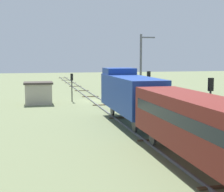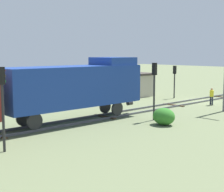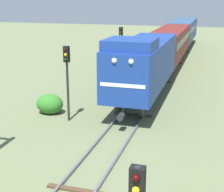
{
  "view_description": "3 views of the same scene",
  "coord_description": "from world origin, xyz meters",
  "views": [
    {
      "loc": [
        8.18,
        44.69,
        5.86
      ],
      "look_at": [
        0.74,
        12.71,
        2.07
      ],
      "focal_mm": 55.0,
      "sensor_mm": 36.0,
      "label": 1
    },
    {
      "loc": [
        -20.2,
        31.29,
        5.17
      ],
      "look_at": [
        -1.0,
        13.59,
        1.82
      ],
      "focal_mm": 55.0,
      "sensor_mm": 36.0,
      "label": 2
    },
    {
      "loc": [
        4.52,
        -5.98,
        7.0
      ],
      "look_at": [
        -1.2,
        12.96,
        1.26
      ],
      "focal_mm": 55.0,
      "sensor_mm": 36.0,
      "label": 3
    }
  ],
  "objects": [
    {
      "name": "traffic_signal_mid",
      "position": [
        -3.4,
        11.45,
        3.03
      ],
      "size": [
        0.32,
        0.34,
        4.37
      ],
      "color": "#262628",
      "rests_on": "ground"
    },
    {
      "name": "passenger_car_leading",
      "position": [
        0.0,
        29.58,
        2.52
      ],
      "size": [
        2.84,
        14.0,
        3.66
      ],
      "color": "maroon",
      "rests_on": "railway_track"
    },
    {
      "name": "passenger_car_trailing",
      "position": [
        0.0,
        44.18,
        2.52
      ],
      "size": [
        2.84,
        14.0,
        3.66
      ],
      "color": "#2D4C7A",
      "rests_on": "railway_track"
    },
    {
      "name": "locomotive",
      "position": [
        0.0,
        16.25,
        2.77
      ],
      "size": [
        2.9,
        11.6,
        4.6
      ],
      "color": "navy",
      "rests_on": "railway_track"
    },
    {
      "name": "traffic_signal_far",
      "position": [
        -3.6,
        23.63,
        3.07
      ],
      "size": [
        0.32,
        0.34,
        4.43
      ],
      "color": "#262628",
      "rests_on": "ground"
    },
    {
      "name": "bush_mid",
      "position": [
        -5.03,
        12.29,
        0.62
      ],
      "size": [
        1.69,
        1.38,
        1.23
      ],
      "primitive_type": "ellipsoid",
      "color": "#307526",
      "rests_on": "ground"
    }
  ]
}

